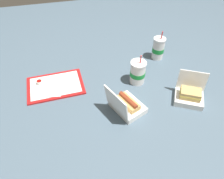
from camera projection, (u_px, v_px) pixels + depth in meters
The scene contains 9 objects.
ground_plane at pixel (117, 97), 1.40m from camera, with size 3.20×3.20×0.00m, color #4C6070.
food_tray at pixel (55, 86), 1.47m from camera, with size 0.38×0.28×0.01m.
ketchup_cup at pixel (39, 82), 1.46m from camera, with size 0.04×0.04×0.02m.
napkin_stack at pixel (54, 91), 1.42m from camera, with size 0.10×0.10×0.00m, color white.
plastic_fork at pixel (43, 80), 1.50m from camera, with size 0.11×0.01×0.01m, color white.
clamshell_hotdog_center at pixel (126, 105), 1.30m from camera, with size 0.24×0.25×0.19m.
clamshell_sandwich_left at pixel (190, 95), 1.35m from camera, with size 0.22×0.22×0.17m.
soda_cup_corner at pixel (138, 72), 1.45m from camera, with size 0.11×0.11×0.22m.
soda_cup_right at pixel (158, 48), 1.65m from camera, with size 0.09×0.09×0.23m.
Camera 1 is at (-0.26, -0.94, 1.01)m, focal length 35.00 mm.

